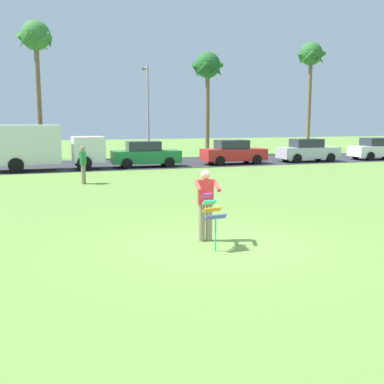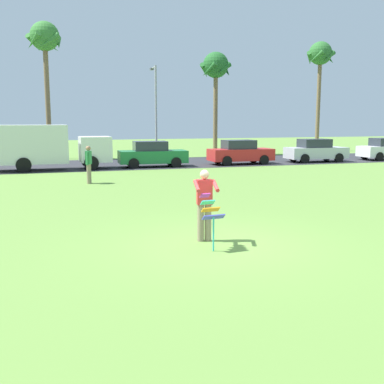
# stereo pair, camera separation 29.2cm
# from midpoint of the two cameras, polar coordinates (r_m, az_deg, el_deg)

# --- Properties ---
(ground_plane) EXTENTS (120.00, 120.00, 0.00)m
(ground_plane) POSITION_cam_midpoint_polar(r_m,az_deg,el_deg) (10.98, 4.10, -6.47)
(ground_plane) COLOR olive
(road_strip) EXTENTS (120.00, 8.00, 0.01)m
(road_strip) POSITION_cam_midpoint_polar(r_m,az_deg,el_deg) (30.96, -10.02, 3.36)
(road_strip) COLOR #2D2D33
(road_strip) RESTS_ON ground
(person_kite_flyer) EXTENTS (0.62, 0.71, 1.73)m
(person_kite_flyer) POSITION_cam_midpoint_polar(r_m,az_deg,el_deg) (11.06, 2.31, -1.29)
(person_kite_flyer) COLOR gray
(person_kite_flyer) RESTS_ON ground
(kite_held) EXTENTS (0.52, 0.65, 1.25)m
(kite_held) POSITION_cam_midpoint_polar(r_m,az_deg,el_deg) (10.38, 3.11, -2.49)
(kite_held) COLOR #D83399
(kite_held) RESTS_ON ground
(parked_truck_white_box) EXTENTS (6.74, 2.23, 2.62)m
(parked_truck_white_box) POSITION_cam_midpoint_polar(r_m,az_deg,el_deg) (28.22, -17.39, 5.43)
(parked_truck_white_box) COLOR silver
(parked_truck_white_box) RESTS_ON ground
(parked_car_green) EXTENTS (4.26, 1.96, 1.60)m
(parked_car_green) POSITION_cam_midpoint_polar(r_m,az_deg,el_deg) (28.96, -4.64, 4.62)
(parked_car_green) COLOR #1E7238
(parked_car_green) RESTS_ON ground
(parked_car_red) EXTENTS (4.21, 1.86, 1.60)m
(parked_car_red) POSITION_cam_midpoint_polar(r_m,az_deg,el_deg) (30.80, 6.23, 4.85)
(parked_car_red) COLOR red
(parked_car_red) RESTS_ON ground
(parked_car_silver) EXTENTS (4.26, 1.96, 1.60)m
(parked_car_silver) POSITION_cam_midpoint_polar(r_m,az_deg,el_deg) (33.47, 15.22, 4.91)
(parked_car_silver) COLOR silver
(parked_car_silver) RESTS_ON ground
(palm_tree_right_near) EXTENTS (2.58, 2.71, 9.94)m
(palm_tree_right_near) POSITION_cam_midpoint_polar(r_m,az_deg,el_deg) (36.73, -17.42, 17.09)
(palm_tree_right_near) COLOR brown
(palm_tree_right_near) RESTS_ON ground
(palm_tree_centre_far) EXTENTS (2.58, 2.71, 8.41)m
(palm_tree_centre_far) POSITION_cam_midpoint_polar(r_m,az_deg,el_deg) (39.35, 3.16, 14.83)
(palm_tree_centre_far) COLOR brown
(palm_tree_centre_far) RESTS_ON ground
(palm_tree_far_left) EXTENTS (2.58, 2.71, 10.00)m
(palm_tree_far_left) POSITION_cam_midpoint_polar(r_m,az_deg,el_deg) (45.79, 15.68, 15.51)
(palm_tree_far_left) COLOR brown
(palm_tree_far_left) RESTS_ON ground
(streetlight_pole) EXTENTS (0.24, 1.65, 7.00)m
(streetlight_pole) POSITION_cam_midpoint_polar(r_m,az_deg,el_deg) (36.35, -4.28, 10.56)
(streetlight_pole) COLOR #9E9EA3
(streetlight_pole) RESTS_ON ground
(person_walker_near) EXTENTS (0.33, 0.54, 1.73)m
(person_walker_near) POSITION_cam_midpoint_polar(r_m,az_deg,el_deg) (21.75, -12.23, 3.47)
(person_walker_near) COLOR gray
(person_walker_near) RESTS_ON ground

